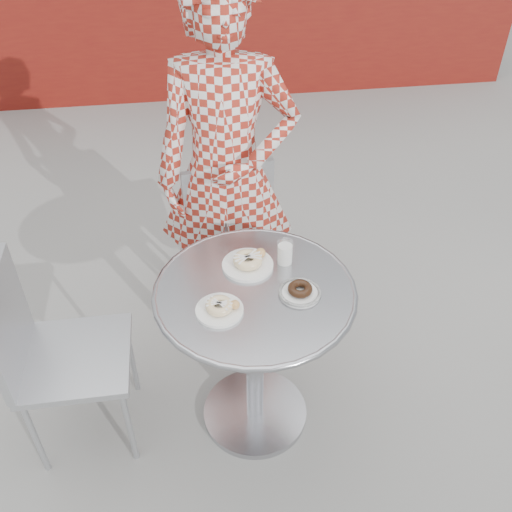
{
  "coord_description": "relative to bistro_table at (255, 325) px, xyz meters",
  "views": [
    {
      "loc": [
        -0.2,
        -1.6,
        2.29
      ],
      "look_at": [
        0.05,
        0.11,
        0.87
      ],
      "focal_mm": 40.0,
      "sensor_mm": 36.0,
      "label": 1
    }
  ],
  "objects": [
    {
      "name": "ground",
      "position": [
        -0.03,
        0.01,
        -0.61
      ],
      "size": [
        60.0,
        60.0,
        0.0
      ],
      "primitive_type": "plane",
      "color": "gray",
      "rests_on": "ground"
    },
    {
      "name": "bistro_table",
      "position": [
        0.0,
        0.0,
        0.0
      ],
      "size": [
        0.79,
        0.79,
        0.8
      ],
      "rotation": [
        0.0,
        0.0,
        -0.02
      ],
      "color": "#B3B3B7",
      "rests_on": "ground"
    },
    {
      "name": "chair_far",
      "position": [
        -0.06,
        0.89,
        -0.32
      ],
      "size": [
        0.52,
        0.52,
        0.94
      ],
      "rotation": [
        0.0,
        0.0,
        3.31
      ],
      "color": "#B2B5BA",
      "rests_on": "ground"
    },
    {
      "name": "chair_left",
      "position": [
        -0.76,
        0.04,
        -0.32
      ],
      "size": [
        0.45,
        0.44,
        0.93
      ],
      "rotation": [
        0.0,
        0.0,
        1.57
      ],
      "color": "#B2B5BA",
      "rests_on": "ground"
    },
    {
      "name": "seated_person",
      "position": [
        -0.03,
        0.69,
        0.3
      ],
      "size": [
        0.71,
        0.51,
        1.81
      ],
      "primitive_type": "imported",
      "rotation": [
        0.0,
        0.0,
        -0.12
      ],
      "color": "maroon",
      "rests_on": "ground"
    },
    {
      "name": "plate_far",
      "position": [
        -0.01,
        0.14,
        0.22
      ],
      "size": [
        0.21,
        0.21,
        0.06
      ],
      "rotation": [
        0.0,
        0.0,
        0.2
      ],
      "color": "white",
      "rests_on": "bistro_table"
    },
    {
      "name": "plate_near",
      "position": [
        -0.14,
        -0.1,
        0.21
      ],
      "size": [
        0.18,
        0.18,
        0.05
      ],
      "rotation": [
        0.0,
        0.0,
        -0.41
      ],
      "color": "white",
      "rests_on": "bistro_table"
    },
    {
      "name": "plate_checker",
      "position": [
        0.17,
        -0.05,
        0.21
      ],
      "size": [
        0.16,
        0.16,
        0.04
      ],
      "rotation": [
        0.0,
        0.0,
        -0.15
      ],
      "color": "white",
      "rests_on": "bistro_table"
    },
    {
      "name": "milk_cup",
      "position": [
        0.14,
        0.14,
        0.24
      ],
      "size": [
        0.06,
        0.06,
        0.1
      ],
      "rotation": [
        0.0,
        0.0,
        -0.38
      ],
      "color": "white",
      "rests_on": "bistro_table"
    }
  ]
}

